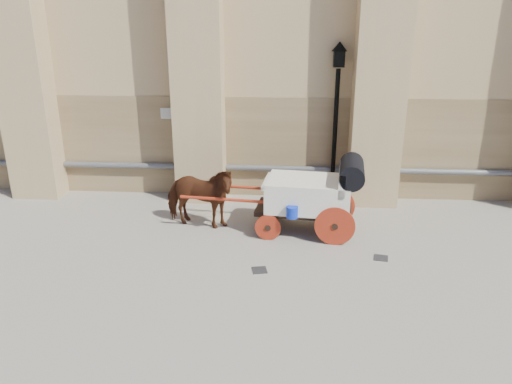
{
  "coord_description": "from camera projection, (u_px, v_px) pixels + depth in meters",
  "views": [
    {
      "loc": [
        1.58,
        -10.35,
        5.34
      ],
      "look_at": [
        0.77,
        1.47,
        1.02
      ],
      "focal_mm": 35.0,
      "sensor_mm": 36.0,
      "label": 1
    }
  ],
  "objects": [
    {
      "name": "carriage",
      "position": [
        315.0,
        193.0,
        12.43
      ],
      "size": [
        4.62,
        1.72,
        1.98
      ],
      "rotation": [
        0.0,
        0.0,
        -0.11
      ],
      "color": "black",
      "rests_on": "ground"
    },
    {
      "name": "drain_grate_far",
      "position": [
        381.0,
        258.0,
        11.42
      ],
      "size": [
        0.38,
        0.38,
        0.01
      ],
      "primitive_type": "cube",
      "rotation": [
        0.0,
        0.0,
        -0.2
      ],
      "color": "black",
      "rests_on": "ground"
    },
    {
      "name": "ground",
      "position": [
        219.0,
        254.0,
        11.63
      ],
      "size": [
        90.0,
        90.0,
        0.0
      ],
      "primitive_type": "plane",
      "color": "gray",
      "rests_on": "ground"
    },
    {
      "name": "street_lamp",
      "position": [
        336.0,
        119.0,
        14.11
      ],
      "size": [
        0.43,
        0.43,
        4.56
      ],
      "color": "black",
      "rests_on": "ground"
    },
    {
      "name": "drain_grate_near",
      "position": [
        259.0,
        270.0,
        10.88
      ],
      "size": [
        0.38,
        0.38,
        0.01
      ],
      "primitive_type": "cube",
      "rotation": [
        0.0,
        0.0,
        0.21
      ],
      "color": "black",
      "rests_on": "ground"
    },
    {
      "name": "horse",
      "position": [
        199.0,
        197.0,
        12.82
      ],
      "size": [
        2.12,
        1.3,
        1.67
      ],
      "primitive_type": "imported",
      "rotation": [
        0.0,
        0.0,
        1.36
      ],
      "color": "#552513",
      "rests_on": "ground"
    }
  ]
}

